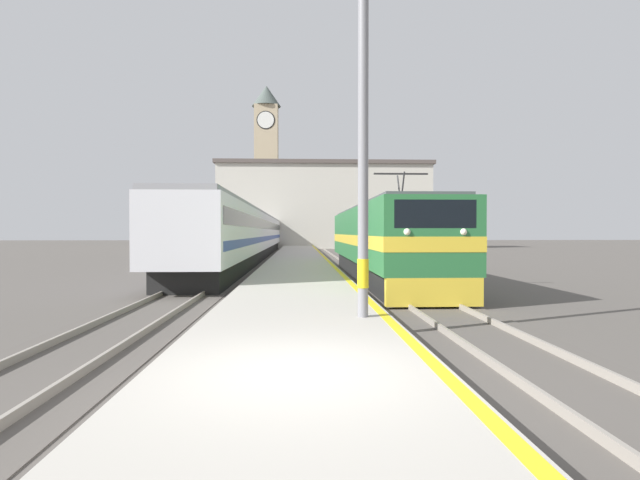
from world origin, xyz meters
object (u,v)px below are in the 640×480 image
(passenger_train, at_px, (251,234))
(catenary_mast, at_px, (370,112))
(locomotive_train, at_px, (380,241))
(clock_tower, at_px, (267,161))

(passenger_train, xyz_separation_m, catenary_mast, (5.42, -31.29, 2.62))
(catenary_mast, bearing_deg, passenger_train, 99.83)
(locomotive_train, relative_size, clock_tower, 0.74)
(catenary_mast, height_order, clock_tower, clock_tower)
(passenger_train, distance_m, clock_tower, 41.46)
(locomotive_train, relative_size, passenger_train, 0.38)
(locomotive_train, xyz_separation_m, catenary_mast, (-2.35, -12.99, 2.89))
(catenary_mast, bearing_deg, locomotive_train, 79.75)
(locomotive_train, height_order, catenary_mast, catenary_mast)
(locomotive_train, bearing_deg, passenger_train, 113.01)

